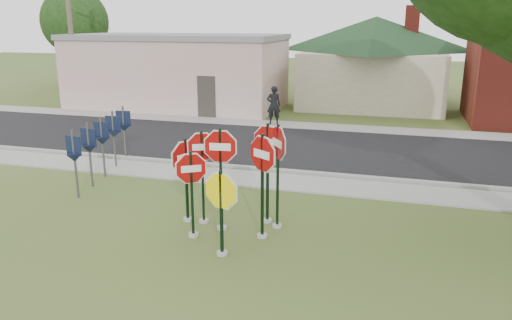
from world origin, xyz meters
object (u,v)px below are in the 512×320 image
(stop_sign_center, at_px, (221,164))
(stop_sign_yellow, at_px, (221,204))
(stop_sign_left, at_px, (192,184))
(utility_pole_near, at_px, (70,20))
(pedestrian, at_px, (274,105))

(stop_sign_center, height_order, stop_sign_yellow, stop_sign_center)
(stop_sign_center, relative_size, stop_sign_yellow, 1.30)
(stop_sign_yellow, bearing_deg, stop_sign_left, 143.96)
(utility_pole_near, bearing_deg, stop_sign_left, -47.08)
(stop_sign_left, relative_size, pedestrian, 1.17)
(stop_sign_left, bearing_deg, utility_pole_near, 132.92)
(stop_sign_yellow, xyz_separation_m, pedestrian, (-2.43, 13.97, -0.20))
(stop_sign_yellow, relative_size, utility_pole_near, 0.21)
(stop_sign_center, relative_size, utility_pole_near, 0.28)
(stop_sign_yellow, bearing_deg, pedestrian, 99.86)
(pedestrian, bearing_deg, stop_sign_yellow, 80.32)
(utility_pole_near, bearing_deg, pedestrian, -4.86)
(stop_sign_center, bearing_deg, stop_sign_yellow, -69.64)
(utility_pole_near, relative_size, pedestrian, 5.09)
(stop_sign_center, relative_size, stop_sign_left, 1.21)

